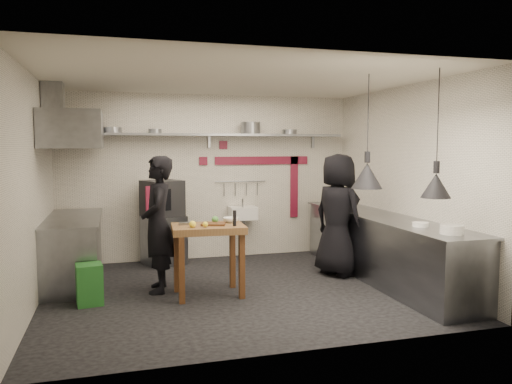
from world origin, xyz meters
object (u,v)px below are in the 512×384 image
object	(u,v)px
combi_oven	(162,198)
green_bin	(89,284)
chef_right	(338,215)
prep_table	(208,260)
oven_stand	(164,240)
chef_left	(158,224)

from	to	relation	value
combi_oven	green_bin	bearing A→B (deg)	-143.56
combi_oven	chef_right	distance (m)	2.82
green_bin	prep_table	bearing A→B (deg)	-0.74
oven_stand	combi_oven	size ratio (longest dim) A/B	1.38
oven_stand	prep_table	size ratio (longest dim) A/B	0.87
prep_table	chef_left	xyz separation A→B (m)	(-0.60, 0.36, 0.44)
prep_table	chef_right	world-z (taller)	chef_right
combi_oven	green_bin	world-z (taller)	combi_oven
combi_oven	prep_table	xyz separation A→B (m)	(0.41, -1.87, -0.63)
green_bin	chef_right	bearing A→B (deg)	7.75
chef_left	chef_right	distance (m)	2.66
chef_left	chef_right	bearing A→B (deg)	98.37
green_bin	chef_left	world-z (taller)	chef_left
chef_left	chef_right	xyz separation A→B (m)	(2.66, 0.13, 0.01)
oven_stand	combi_oven	xyz separation A→B (m)	(-0.02, -0.03, 0.69)
combi_oven	chef_left	xyz separation A→B (m)	(-0.20, -1.50, -0.19)
prep_table	combi_oven	bearing A→B (deg)	105.82
green_bin	chef_left	xyz separation A→B (m)	(0.86, 0.35, 0.65)
combi_oven	chef_left	size ratio (longest dim) A/B	0.32
oven_stand	chef_left	bearing A→B (deg)	-121.75
oven_stand	chef_left	size ratio (longest dim) A/B	0.44
combi_oven	chef_right	size ratio (longest dim) A/B	0.32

